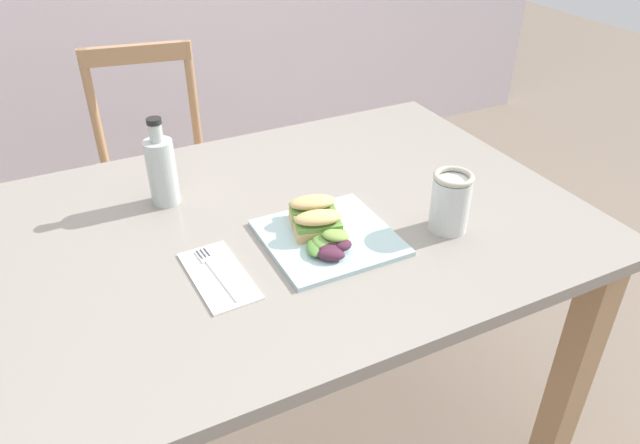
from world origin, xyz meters
The scene contains 11 objects.
ground_plane centered at (0.00, 0.00, 0.00)m, with size 8.71×8.71×0.00m, color #7A6B5B.
dining_table centered at (-0.14, -0.08, 0.62)m, with size 1.33×0.91×0.74m.
chair_wooden_far centered at (-0.24, 0.81, 0.45)m, with size 0.46×0.46×0.87m.
plate_lunch centered at (-0.08, -0.19, 0.74)m, with size 0.26×0.26×0.01m, color silver.
sandwich_half_front centered at (-0.10, -0.18, 0.78)m, with size 0.11×0.08×0.06m.
sandwich_half_back centered at (-0.08, -0.12, 0.78)m, with size 0.11×0.08×0.06m.
salad_mixed_greens centered at (-0.10, -0.24, 0.77)m, with size 0.11×0.11×0.03m.
napkin_folded centered at (-0.32, -0.21, 0.74)m, with size 0.10×0.21×0.00m, color white.
fork_on_napkin centered at (-0.32, -0.19, 0.75)m, with size 0.04×0.19×0.00m.
bottle_cold_brew centered at (-0.34, 0.11, 0.81)m, with size 0.06×0.06×0.21m.
mason_jar_iced_tea centered at (0.17, -0.27, 0.80)m, with size 0.08×0.08×0.13m.
Camera 1 is at (-0.55, -1.10, 1.44)m, focal length 33.31 mm.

